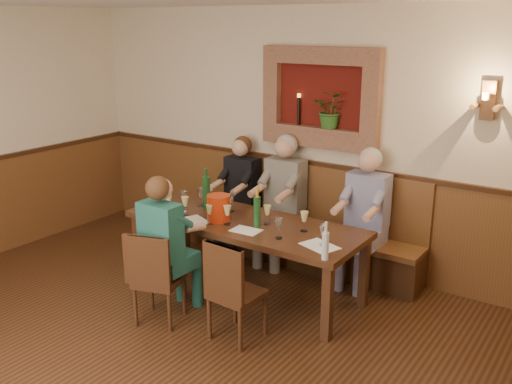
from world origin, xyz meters
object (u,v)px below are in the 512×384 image
(chair_near_right, at_px, (236,310))
(wine_bottle_green_a, at_px, (257,211))
(person_chair_front, at_px, (169,258))
(chair_near_left, at_px, (159,295))
(person_bench_mid, at_px, (281,211))
(spittoon_bucket, at_px, (219,208))
(bench, at_px, (293,233))
(dining_table, at_px, (245,228))
(wine_bottle_green_b, at_px, (206,192))
(water_bottle, at_px, (325,245))
(person_bench_right, at_px, (363,229))
(person_bench_left, at_px, (238,205))

(chair_near_right, bearing_deg, wine_bottle_green_a, 114.11)
(person_chair_front, bearing_deg, chair_near_left, -87.89)
(person_bench_mid, relative_size, spittoon_bucket, 5.57)
(spittoon_bucket, bearing_deg, person_chair_front, -97.20)
(chair_near_right, distance_m, wine_bottle_green_a, 1.00)
(spittoon_bucket, bearing_deg, bench, 78.95)
(dining_table, bearing_deg, bench, 90.00)
(bench, relative_size, spittoon_bucket, 11.51)
(chair_near_right, bearing_deg, spittoon_bucket, 139.96)
(chair_near_left, height_order, chair_near_right, chair_near_right)
(spittoon_bucket, bearing_deg, wine_bottle_green_b, 145.06)
(spittoon_bucket, distance_m, water_bottle, 1.33)
(bench, xyz_separation_m, person_chair_front, (-0.29, -1.72, 0.23))
(water_bottle, bearing_deg, person_bench_mid, 134.20)
(dining_table, bearing_deg, person_chair_front, -110.56)
(bench, relative_size, person_bench_mid, 2.07)
(chair_near_left, distance_m, spittoon_bucket, 1.02)
(person_bench_right, bearing_deg, person_bench_mid, -179.95)
(chair_near_right, xyz_separation_m, wine_bottle_green_a, (-0.27, 0.71, 0.64))
(bench, xyz_separation_m, water_bottle, (1.09, -1.34, 0.55))
(chair_near_left, height_order, person_bench_right, person_bench_right)
(wine_bottle_green_a, bearing_deg, wine_bottle_green_b, 167.28)
(spittoon_bucket, bearing_deg, person_bench_right, 41.84)
(person_bench_mid, height_order, water_bottle, person_bench_mid)
(dining_table, distance_m, wine_bottle_green_a, 0.31)
(person_chair_front, relative_size, wine_bottle_green_a, 3.52)
(person_bench_left, distance_m, spittoon_bucket, 1.14)
(person_bench_right, height_order, spittoon_bucket, person_bench_right)
(person_bench_mid, bearing_deg, person_chair_front, -96.63)
(chair_near_left, distance_m, person_bench_left, 1.85)
(person_bench_right, distance_m, person_chair_front, 2.00)
(dining_table, xyz_separation_m, wine_bottle_green_b, (-0.57, 0.11, 0.25))
(bench, relative_size, person_chair_front, 2.22)
(chair_near_right, height_order, person_bench_left, person_bench_left)
(person_bench_right, distance_m, water_bottle, 1.29)
(person_bench_left, xyz_separation_m, wine_bottle_green_a, (0.89, -0.90, 0.34))
(person_bench_left, xyz_separation_m, person_chair_front, (0.40, -1.62, -0.01))
(person_bench_left, distance_m, wine_bottle_green_b, 0.83)
(chair_near_right, xyz_separation_m, water_bottle, (0.63, 0.38, 0.62))
(spittoon_bucket, bearing_deg, dining_table, 33.78)
(spittoon_bucket, distance_m, wine_bottle_green_b, 0.44)
(chair_near_left, relative_size, person_chair_front, 0.64)
(bench, distance_m, person_bench_mid, 0.31)
(person_bench_mid, xyz_separation_m, wine_bottle_green_b, (-0.46, -0.73, 0.33))
(chair_near_right, distance_m, wine_bottle_green_b, 1.51)
(person_chair_front, relative_size, wine_bottle_green_b, 3.18)
(dining_table, xyz_separation_m, person_bench_left, (-0.70, 0.84, -0.11))
(person_bench_right, bearing_deg, wine_bottle_green_b, -153.28)
(person_chair_front, bearing_deg, wine_bottle_green_a, 55.99)
(chair_near_left, xyz_separation_m, person_bench_right, (1.17, 1.77, 0.34))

